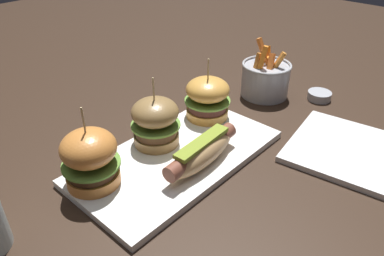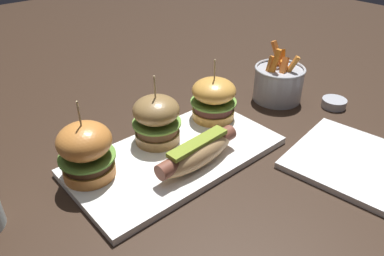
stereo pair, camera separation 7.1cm
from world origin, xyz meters
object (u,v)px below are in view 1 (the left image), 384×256
Objects in this scene: hot_dog at (202,152)px; sauce_ramekin at (319,95)px; side_plate at (348,150)px; fries_bucket at (265,78)px; platter_main at (178,157)px; slider_left at (90,158)px; slider_center at (156,121)px; slider_right at (207,98)px.

hot_dog is 3.17× the size of sauce_ramekin.
sauce_ramekin is 0.23m from side_plate.
side_plate is at bearing -140.00° from sauce_ramekin.
fries_bucket is at bearing 13.95° from hot_dog.
slider_left is at bearing 162.46° from platter_main.
fries_bucket reaches higher than platter_main.
slider_left is 0.68× the size of side_plate.
slider_left is (-0.16, 0.10, 0.02)m from hot_dog.
fries_bucket is at bearing 5.02° from platter_main.
platter_main is 0.08m from slider_center.
platter_main is 2.77× the size of slider_left.
slider_center reaches higher than fries_bucket.
slider_right reaches higher than sauce_ramekin.
slider_center reaches higher than platter_main.
slider_left is 0.51m from fries_bucket.
side_plate is at bearing -111.64° from fries_bucket.
slider_right is at bearing 108.62° from side_plate.
fries_bucket is at bearing -4.62° from slider_center.
fries_bucket reaches higher than side_plate.
hot_dog is (0.01, -0.05, 0.03)m from platter_main.
slider_left is 1.08× the size of slider_right.
slider_center is 1.04× the size of slider_right.
sauce_ramekin is at bearing 40.00° from side_plate.
side_plate is at bearing -50.40° from slider_center.
hot_dog is 1.30× the size of slider_center.
fries_bucket is 0.29m from side_plate.
slider_right is at bearing 174.01° from fries_bucket.
sauce_ramekin is (0.58, -0.14, -0.06)m from slider_left.
slider_left reaches higher than slider_right.
hot_dog is at bearing -87.17° from slider_center.
fries_bucket is 0.65× the size of side_plate.
slider_center is at bearing 175.38° from fries_bucket.
sauce_ramekin is at bearing -19.18° from slider_center.
fries_bucket is at bearing -5.99° from slider_right.
sauce_ramekin is at bearing -4.49° from hot_dog.
slider_left is 1.04× the size of slider_center.
slider_left is 2.54× the size of sauce_ramekin.
hot_dog is 1.25× the size of slider_left.
side_plate is (0.25, -0.23, -0.00)m from platter_main.
slider_right is at bearing -2.73° from slider_center.
side_plate is at bearing -35.30° from slider_left.
platter_main is 0.34m from side_plate.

